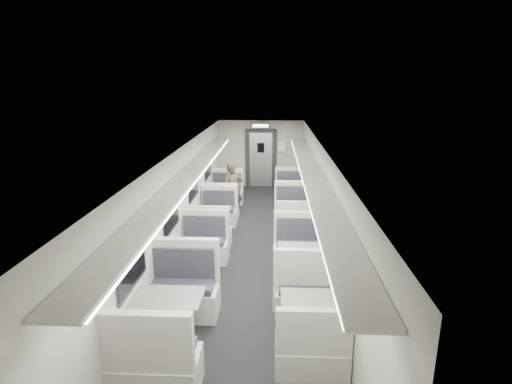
# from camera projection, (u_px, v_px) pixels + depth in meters

# --- Properties ---
(room) EXTENTS (3.24, 12.24, 2.64)m
(room) POSITION_uv_depth(u_px,v_px,m) (252.00, 204.00, 8.57)
(room) COLOR black
(room) RESTS_ON ground
(booth_left_a) EXTENTS (1.00, 2.02, 1.08)m
(booth_left_a) POSITION_uv_depth(u_px,v_px,m) (224.00, 199.00, 11.87)
(booth_left_a) COLOR #B3B2A8
(booth_left_a) RESTS_ON room
(booth_left_b) EXTENTS (0.96, 1.95, 1.04)m
(booth_left_b) POSITION_uv_depth(u_px,v_px,m) (215.00, 222.00, 10.00)
(booth_left_b) COLOR #B3B2A8
(booth_left_b) RESTS_ON room
(booth_left_c) EXTENTS (1.01, 2.05, 1.10)m
(booth_left_c) POSITION_uv_depth(u_px,v_px,m) (198.00, 260.00, 7.82)
(booth_left_c) COLOR #B3B2A8
(booth_left_c) RESTS_ON room
(booth_left_d) EXTENTS (1.16, 2.35, 1.26)m
(booth_left_d) POSITION_uv_depth(u_px,v_px,m) (170.00, 321.00, 5.74)
(booth_left_d) COLOR #B3B2A8
(booth_left_d) RESTS_ON room
(booth_right_a) EXTENTS (0.97, 1.96, 1.05)m
(booth_right_a) POSITION_uv_depth(u_px,v_px,m) (291.00, 196.00, 12.23)
(booth_right_a) COLOR #B3B2A8
(booth_right_a) RESTS_ON room
(booth_right_b) EXTENTS (1.01, 2.04, 1.09)m
(booth_right_b) POSITION_uv_depth(u_px,v_px,m) (294.00, 218.00, 10.23)
(booth_right_b) COLOR #B3B2A8
(booth_right_b) RESTS_ON room
(booth_right_c) EXTENTS (1.03, 2.10, 1.12)m
(booth_right_c) POSITION_uv_depth(u_px,v_px,m) (300.00, 265.00, 7.60)
(booth_right_c) COLOR #B3B2A8
(booth_right_c) RESTS_ON room
(booth_right_d) EXTENTS (0.97, 1.96, 1.05)m
(booth_right_d) POSITION_uv_depth(u_px,v_px,m) (307.00, 317.00, 5.97)
(booth_right_d) COLOR #B3B2A8
(booth_right_d) RESTS_ON room
(passenger) EXTENTS (0.69, 0.58, 1.59)m
(passenger) POSITION_uv_depth(u_px,v_px,m) (233.00, 191.00, 11.11)
(passenger) COLOR black
(passenger) RESTS_ON room
(window_a) EXTENTS (0.02, 1.18, 0.84)m
(window_a) POSITION_uv_depth(u_px,v_px,m) (208.00, 164.00, 11.87)
(window_a) COLOR black
(window_a) RESTS_ON room
(window_b) EXTENTS (0.02, 1.18, 0.84)m
(window_b) POSITION_uv_depth(u_px,v_px,m) (194.00, 183.00, 9.75)
(window_b) COLOR black
(window_b) RESTS_ON room
(window_c) EXTENTS (0.02, 1.18, 0.84)m
(window_c) POSITION_uv_depth(u_px,v_px,m) (171.00, 211.00, 7.64)
(window_c) COLOR black
(window_c) RESTS_ON room
(window_d) EXTENTS (0.02, 1.18, 0.84)m
(window_d) POSITION_uv_depth(u_px,v_px,m) (131.00, 261.00, 5.52)
(window_d) COLOR black
(window_d) RESTS_ON room
(luggage_rack_left) EXTENTS (0.46, 10.40, 0.09)m
(luggage_rack_left) POSITION_uv_depth(u_px,v_px,m) (190.00, 174.00, 8.15)
(luggage_rack_left) COLOR #B3B2A8
(luggage_rack_left) RESTS_ON room
(luggage_rack_right) EXTENTS (0.46, 10.40, 0.09)m
(luggage_rack_right) POSITION_uv_depth(u_px,v_px,m) (312.00, 175.00, 8.04)
(luggage_rack_right) COLOR #B3B2A8
(luggage_rack_right) RESTS_ON room
(vestibule_door) EXTENTS (1.10, 0.13, 2.10)m
(vestibule_door) POSITION_uv_depth(u_px,v_px,m) (261.00, 159.00, 14.32)
(vestibule_door) COLOR black
(vestibule_door) RESTS_ON room
(exit_sign) EXTENTS (0.62, 0.12, 0.16)m
(exit_sign) POSITION_uv_depth(u_px,v_px,m) (260.00, 126.00, 13.52)
(exit_sign) COLOR black
(exit_sign) RESTS_ON room
(wall_notice) EXTENTS (0.32, 0.02, 0.40)m
(wall_notice) POSITION_uv_depth(u_px,v_px,m) (282.00, 146.00, 14.15)
(wall_notice) COLOR silver
(wall_notice) RESTS_ON room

